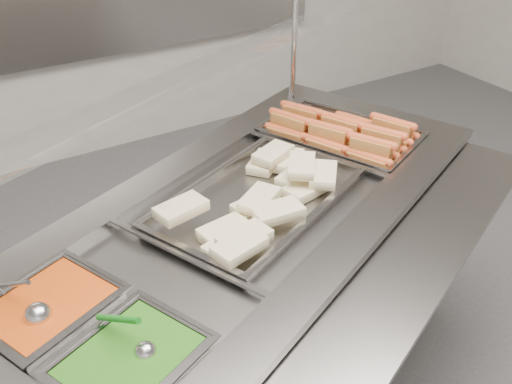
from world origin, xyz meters
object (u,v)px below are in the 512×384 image
sneeze_guard (187,80)px  pan_hotdogs (340,142)px  pan_wraps (258,203)px  ladle (37,314)px  steam_counter (248,310)px  serving_spoon (140,346)px

sneeze_guard → pan_hotdogs: 0.69m
pan_wraps → ladle: size_ratio=4.24×
sneeze_guard → ladle: (-0.53, -0.31, -0.32)m
pan_hotdogs → ladle: ladle is taller
pan_hotdogs → pan_wraps: size_ratio=0.82×
pan_hotdogs → ladle: (-1.12, -0.36, 0.04)m
sneeze_guard → pan_hotdogs: (0.59, 0.04, -0.36)m
steam_counter → ladle: ladle is taller
steam_counter → sneeze_guard: sneeze_guard is taller
steam_counter → pan_hotdogs: size_ratio=3.21×
sneeze_guard → serving_spoon: sneeze_guard is taller
serving_spoon → steam_counter: bearing=37.2°
steam_counter → ladle: (-0.61, -0.14, 0.41)m
steam_counter → ladle: bearing=-167.3°
pan_hotdogs → serving_spoon: serving_spoon is taller
pan_wraps → serving_spoon: size_ratio=4.51×
pan_wraps → ladle: ladle is taller
steam_counter → serving_spoon: size_ratio=11.84×
pan_hotdogs → pan_wraps: same height
sneeze_guard → ladle: 0.69m
pan_hotdogs → serving_spoon: 1.11m
pan_wraps → ladle: bearing=-166.4°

